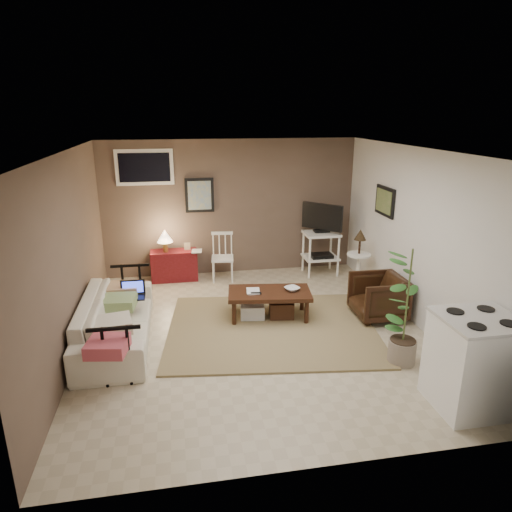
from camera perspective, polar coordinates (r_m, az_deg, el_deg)
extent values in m
plane|color=#C1B293|center=(6.24, -0.08, -9.53)|extent=(5.00, 5.00, 0.00)
cube|color=black|center=(8.07, -7.08, 7.55)|extent=(0.50, 0.03, 0.60)
cube|color=black|center=(7.38, 15.81, 6.61)|extent=(0.03, 0.60, 0.45)
cube|color=white|center=(8.01, -13.77, 10.72)|extent=(0.96, 0.03, 0.60)
cube|color=#9C895B|center=(6.32, 1.99, -9.04)|extent=(3.05, 2.57, 0.03)
cube|color=#3B1810|center=(6.49, 1.69, -4.68)|extent=(1.23, 0.75, 0.06)
cylinder|color=#3B1810|center=(6.35, -2.75, -7.21)|extent=(0.06, 0.06, 0.37)
cylinder|color=#3B1810|center=(6.42, 6.34, -7.02)|extent=(0.06, 0.06, 0.37)
cylinder|color=#3B1810|center=(6.75, -2.74, -5.62)|extent=(0.06, 0.06, 0.37)
cylinder|color=#3B1810|center=(6.82, 5.78, -5.46)|extent=(0.06, 0.06, 0.37)
cube|color=black|center=(6.37, 0.01, -4.68)|extent=(0.15, 0.07, 0.02)
cube|color=#452518|center=(6.60, 3.19, -6.67)|extent=(0.37, 0.33, 0.25)
cube|color=silver|center=(6.58, -0.45, -6.90)|extent=(0.37, 0.33, 0.21)
imported|color=silver|center=(6.10, -17.21, -6.77)|extent=(0.61, 2.10, 0.82)
cube|color=black|center=(6.33, -15.14, -5.05)|extent=(0.32, 0.22, 0.02)
cube|color=black|center=(6.40, -15.14, -3.74)|extent=(0.32, 0.02, 0.20)
cube|color=blue|center=(6.39, -15.15, -3.77)|extent=(0.27, 0.00, 0.16)
cube|color=maroon|center=(8.13, -10.17, -1.15)|extent=(0.80, 0.35, 0.53)
cylinder|color=#9F8B3D|center=(7.99, -11.25, 1.13)|extent=(0.09, 0.09, 0.18)
cone|color=#FFDBB7|center=(7.94, -11.34, 2.47)|extent=(0.27, 0.27, 0.21)
cube|color=tan|center=(8.05, -8.59, 1.19)|extent=(0.11, 0.02, 0.13)
cube|color=white|center=(7.99, -4.21, -0.30)|extent=(0.42, 0.42, 0.04)
cylinder|color=white|center=(7.91, -5.35, -2.10)|extent=(0.03, 0.03, 0.38)
cylinder|color=white|center=(7.90, -3.02, -2.05)|extent=(0.03, 0.03, 0.38)
cylinder|color=white|center=(8.21, -5.29, -1.33)|extent=(0.03, 0.03, 0.38)
cylinder|color=white|center=(8.21, -3.04, -1.29)|extent=(0.03, 0.03, 0.38)
cube|color=white|center=(8.04, -4.27, 2.87)|extent=(0.38, 0.08, 0.05)
cube|color=white|center=(8.27, 8.17, 2.79)|extent=(0.61, 0.50, 0.04)
cube|color=white|center=(8.39, 8.04, -0.14)|extent=(0.61, 0.50, 0.03)
cylinder|color=white|center=(8.10, 6.72, -0.17)|extent=(0.04, 0.04, 0.77)
cylinder|color=white|center=(8.26, 10.26, 0.03)|extent=(0.04, 0.04, 0.77)
cylinder|color=white|center=(8.48, 5.92, 0.69)|extent=(0.04, 0.04, 0.77)
cylinder|color=white|center=(8.64, 9.31, 0.87)|extent=(0.04, 0.04, 0.77)
cube|color=black|center=(8.25, 8.18, 3.16)|extent=(0.28, 0.15, 0.03)
cube|color=black|center=(8.19, 8.26, 4.88)|extent=(0.58, 0.59, 0.46)
cube|color=#EA925B|center=(8.19, 8.26, 4.88)|extent=(0.47, 0.48, 0.38)
cube|color=black|center=(8.33, 8.16, -0.11)|extent=(0.39, 0.28, 0.11)
cylinder|color=white|center=(7.84, 12.45, -3.99)|extent=(0.27, 0.27, 0.03)
cylinder|color=white|center=(7.74, 12.59, -1.95)|extent=(0.05, 0.05, 0.58)
cylinder|color=white|center=(7.64, 12.74, 0.17)|extent=(0.39, 0.39, 0.03)
cylinder|color=black|center=(7.60, 12.82, 1.21)|extent=(0.03, 0.03, 0.25)
cone|color=#312414|center=(7.55, 12.92, 2.62)|extent=(0.19, 0.19, 0.17)
imported|color=black|center=(6.75, 15.03, -4.73)|extent=(0.64, 0.68, 0.70)
cylinder|color=gray|center=(5.77, 17.76, -11.29)|extent=(0.32, 0.32, 0.29)
cylinder|color=#4C602D|center=(5.47, 18.45, -4.77)|extent=(0.02, 0.02, 1.12)
cube|color=white|center=(5.10, 25.58, -12.08)|extent=(0.73, 0.68, 0.94)
cube|color=silver|center=(4.89, 26.34, -7.10)|extent=(0.75, 0.70, 0.03)
cylinder|color=black|center=(4.67, 25.88, -7.92)|extent=(0.17, 0.17, 0.01)
cylinder|color=black|center=(4.87, 29.12, -7.39)|extent=(0.17, 0.17, 0.01)
cylinder|color=black|center=(4.91, 23.65, -6.35)|extent=(0.17, 0.17, 0.01)
cylinder|color=black|center=(5.10, 26.81, -5.91)|extent=(0.17, 0.17, 0.01)
imported|color=#3B1810|center=(6.49, 4.55, -3.48)|extent=(0.20, 0.13, 0.20)
imported|color=#3B1810|center=(6.41, -1.19, -3.47)|extent=(0.18, 0.04, 0.25)
imported|color=#3B1810|center=(7.90, -8.07, 1.31)|extent=(0.18, 0.04, 0.23)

